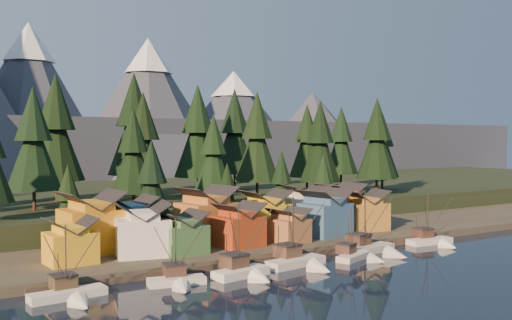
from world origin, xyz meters
TOP-DOWN VIEW (x-y plane):
  - ground at (0.00, 0.00)m, footprint 500.00×500.00m
  - shore_strip at (0.00, 40.00)m, footprint 400.00×50.00m
  - hillside at (0.00, 90.00)m, footprint 420.00×100.00m
  - dock at (0.00, 16.50)m, footprint 80.00×4.00m
  - mountain_ridge at (-4.20, 213.59)m, footprint 560.00×190.00m
  - boat_0 at (-35.35, 9.49)m, footprint 10.36×11.15m
  - boat_1 at (-20.64, 8.62)m, footprint 8.82×9.33m
  - boat_2 at (-10.05, 7.68)m, footprint 9.69×10.36m
  - boat_3 at (1.36, 9.03)m, footprint 11.47×12.23m
  - boat_4 at (13.10, 8.14)m, footprint 8.74×9.20m
  - boat_5 at (19.25, 10.77)m, footprint 12.48×13.29m
  - boat_6 at (35.53, 10.98)m, footprint 10.27×11.01m
  - house_front_0 at (-31.47, 24.87)m, footprint 7.61×7.25m
  - house_front_1 at (-19.67, 24.99)m, footprint 10.13×9.87m
  - house_front_2 at (-13.46, 23.06)m, footprint 7.96×8.02m
  - house_front_3 at (-1.91, 23.53)m, footprint 8.54×8.22m
  - house_front_4 at (8.05, 21.88)m, footprint 7.20×7.62m
  - house_front_5 at (18.82, 24.30)m, footprint 9.93×9.25m
  - house_front_6 at (30.50, 25.55)m, footprint 9.70×9.32m
  - house_back_0 at (-26.04, 32.19)m, footprint 10.29×9.94m
  - house_back_1 at (-18.31, 34.26)m, footprint 8.05×8.15m
  - house_back_2 at (-3.96, 32.30)m, footprint 11.02×10.36m
  - house_back_3 at (9.83, 32.41)m, footprint 9.20×8.28m
  - house_back_4 at (21.07, 33.85)m, footprint 10.25×9.98m
  - house_back_5 at (28.85, 31.39)m, footprint 8.67×8.77m
  - tree_hill_3 at (-30.00, 60.00)m, footprint 11.18×11.18m
  - tree_hill_4 at (-22.00, 75.00)m, footprint 13.19×13.19m
  - tree_hill_5 at (-12.00, 50.00)m, footprint 9.32×9.32m
  - tree_hill_6 at (-4.00, 65.00)m, footprint 11.34×11.34m
  - tree_hill_7 at (6.00, 48.00)m, footprint 8.88×8.88m
  - tree_hill_8 at (14.00, 72.00)m, footprint 12.76×12.76m
  - tree_hill_9 at (22.00, 55.00)m, footprint 11.56×11.56m
  - tree_hill_10 at (30.00, 80.00)m, footprint 12.86×12.86m
  - tree_hill_11 at (38.00, 50.00)m, footprint 10.69×10.69m
  - tree_hill_12 at (46.00, 66.00)m, footprint 10.80×10.80m
  - tree_hill_13 at (56.00, 48.00)m, footprint 11.28×11.28m
  - tree_hill_14 at (64.00, 72.00)m, footprint 10.91×10.91m
  - tree_hill_15 at (0.00, 82.00)m, footprint 14.15×14.15m
  - tree_hill_17 at (68.00, 58.00)m, footprint 9.82×9.82m
  - tree_shore_0 at (-28.00, 40.00)m, footprint 6.42×6.42m
  - tree_shore_1 at (-12.00, 40.00)m, footprint 8.32×8.32m
  - tree_shore_2 at (5.00, 40.00)m, footprint 6.24×6.24m
  - tree_shore_3 at (19.00, 40.00)m, footprint 7.24×7.24m
  - tree_shore_4 at (31.00, 40.00)m, footprint 6.92×6.92m

SIDE VIEW (x-z plane):
  - ground at x=0.00m, z-range 0.00..0.00m
  - dock at x=0.00m, z-range 0.00..1.00m
  - shore_strip at x=0.00m, z-range 0.00..1.50m
  - boat_4 at x=13.10m, z-range -3.08..6.98m
  - boat_0 at x=-35.35m, z-range -3.44..7.34m
  - boat_1 at x=-20.64m, z-range -3.19..7.32m
  - boat_6 at x=35.53m, z-range -3.51..7.66m
  - boat_5 at x=19.25m, z-range -4.02..8.46m
  - boat_3 at x=1.36m, z-range -3.97..8.76m
  - boat_2 at x=-10.05m, z-range -3.68..8.71m
  - hillside at x=0.00m, z-range 0.00..6.00m
  - house_front_4 at x=8.05m, z-range 1.66..8.08m
  - house_front_0 at x=-31.47m, z-range 1.68..8.83m
  - house_front_2 at x=-13.46m, z-range 1.68..8.86m
  - house_front_3 at x=-1.91m, z-range 1.70..9.57m
  - house_front_6 at x=30.50m, z-range 1.72..10.25m
  - house_front_1 at x=-19.67m, z-range 1.72..10.57m
  - house_back_3 at x=9.83m, z-range 1.73..10.66m
  - house_back_1 at x=-18.31m, z-range 1.72..10.76m
  - house_front_5 at x=18.82m, z-range 1.74..11.05m
  - house_back_4 at x=21.07m, z-range 1.74..11.22m
  - house_back_5 at x=28.85m, z-range 1.74..11.37m
  - house_back_2 at x=-3.96m, z-range 1.76..12.05m
  - house_back_0 at x=-26.04m, z-range 1.76..12.19m
  - tree_shore_2 at x=5.00m, z-range 2.17..16.70m
  - tree_shore_0 at x=-28.00m, z-range 2.19..17.15m
  - tree_shore_4 at x=31.00m, z-range 2.24..18.35m
  - tree_shore_3 at x=19.00m, z-range 2.28..19.16m
  - tree_shore_1 at x=-12.00m, z-range 2.40..21.77m
  - tree_hill_7 at x=6.00m, z-range 6.96..27.66m
  - tree_hill_5 at x=-12.00m, z-range 7.01..28.72m
  - tree_hill_17 at x=68.00m, z-range 7.06..29.94m
  - tree_hill_11 at x=38.00m, z-range 7.16..32.07m
  - tree_hill_12 at x=46.00m, z-range 7.17..32.34m
  - tree_hill_14 at x=64.00m, z-range 7.19..32.61m
  - tree_hill_3 at x=-30.00m, z-range 7.22..33.25m
  - tree_hill_13 at x=56.00m, z-range 7.23..33.50m
  - tree_hill_6 at x=-4.00m, z-range 7.23..33.64m
  - tree_hill_9 at x=22.00m, z-range 7.26..34.19m
  - tree_hill_8 at x=14.00m, z-range 7.39..37.12m
  - tree_hill_10 at x=30.00m, z-range 7.40..37.36m
  - tree_hill_4 at x=-22.00m, z-range 7.44..38.17m
  - tree_hill_15 at x=0.00m, z-range 7.54..40.51m
  - mountain_ridge at x=-4.20m, z-range -18.94..71.06m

